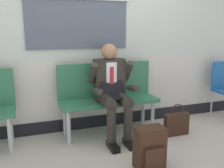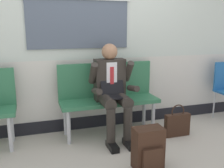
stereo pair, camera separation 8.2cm
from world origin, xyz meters
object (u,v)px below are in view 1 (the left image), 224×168
object	(u,v)px
bench_with_person	(107,93)
handbag	(176,124)
person_seated	(112,89)
backpack	(150,148)

from	to	relation	value
bench_with_person	handbag	bearing A→B (deg)	-27.19
person_seated	backpack	world-z (taller)	person_seated
handbag	person_seated	bearing A→B (deg)	164.85
bench_with_person	person_seated	xyz separation A→B (m)	(-0.00, -0.21, 0.10)
bench_with_person	handbag	xyz separation A→B (m)	(0.84, -0.43, -0.40)
backpack	bench_with_person	bearing A→B (deg)	96.01
bench_with_person	handbag	size ratio (longest dim) A/B	3.00
bench_with_person	backpack	xyz separation A→B (m)	(0.11, -1.06, -0.34)
backpack	handbag	size ratio (longest dim) A/B	1.00
person_seated	handbag	distance (m)	1.01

